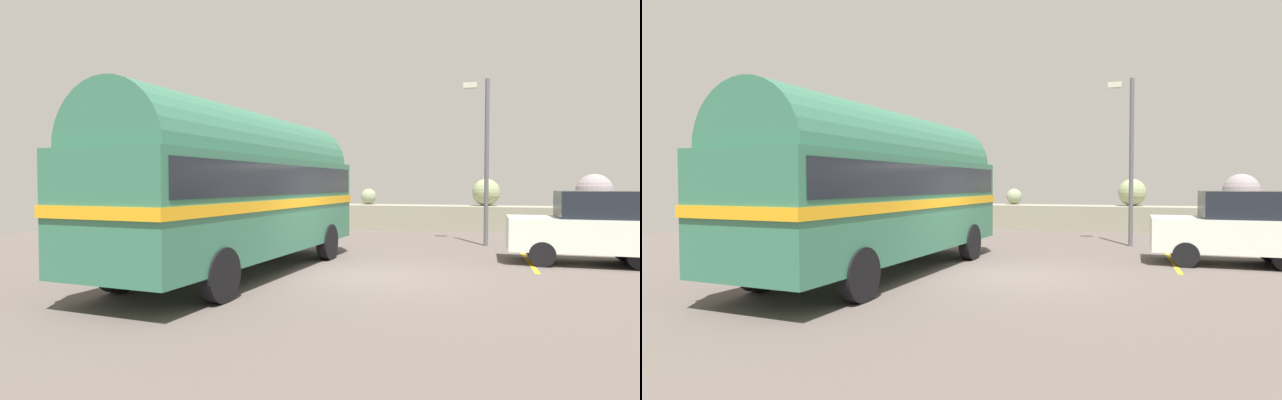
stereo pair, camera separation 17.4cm
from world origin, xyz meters
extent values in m
cube|color=#5A504B|center=(0.00, 0.00, 0.01)|extent=(32.00, 26.00, 0.02)
cube|color=gray|center=(0.00, 11.80, 0.55)|extent=(31.36, 1.80, 1.10)
sphere|color=gray|center=(-12.36, 12.16, 1.79)|extent=(1.37, 1.37, 1.37)
sphere|color=gray|center=(-6.92, 11.64, 1.64)|extent=(1.08, 1.08, 1.08)
sphere|color=gray|center=(-2.49, 12.27, 1.47)|extent=(0.74, 0.74, 0.74)
sphere|color=gray|center=(2.78, 12.08, 1.69)|extent=(1.18, 1.18, 1.18)
sphere|color=gray|center=(6.85, 11.28, 1.78)|extent=(1.36, 1.36, 1.36)
cube|color=gold|center=(3.61, 3.50, 0.02)|extent=(0.12, 4.40, 0.01)
cylinder|color=black|center=(-3.74, 2.14, 0.50)|extent=(0.36, 0.98, 0.96)
cylinder|color=black|center=(-1.54, 1.96, 0.50)|extent=(0.36, 0.98, 0.96)
cylinder|color=black|center=(-4.17, -3.05, 0.50)|extent=(0.36, 0.98, 0.96)
cylinder|color=black|center=(-1.97, -3.23, 0.50)|extent=(0.36, 0.98, 0.96)
cube|color=#326F55|center=(-2.86, -0.54, 1.57)|extent=(3.08, 8.57, 2.10)
cylinder|color=#326F55|center=(-2.86, -0.54, 2.62)|extent=(2.85, 8.22, 2.20)
cube|color=orange|center=(-2.86, -0.54, 1.63)|extent=(3.13, 8.66, 0.20)
cube|color=black|center=(-2.86, -0.54, 2.15)|extent=(3.09, 8.24, 0.64)
cube|color=silver|center=(-2.51, 3.71, 0.70)|extent=(2.29, 0.35, 0.28)
cylinder|color=black|center=(3.83, 2.40, 0.33)|extent=(0.62, 0.22, 0.62)
cylinder|color=black|center=(3.87, 3.93, 0.33)|extent=(0.62, 0.22, 0.62)
cube|color=silver|center=(5.12, 3.13, 0.78)|extent=(4.14, 1.80, 0.84)
cube|color=black|center=(5.37, 3.12, 1.54)|extent=(2.24, 1.62, 0.68)
cylinder|color=black|center=(6.06, 4.03, 0.33)|extent=(0.63, 0.22, 0.62)
cylinder|color=#5B5B60|center=(2.63, 6.37, 2.75)|extent=(0.14, 0.14, 5.50)
cube|color=beige|center=(2.08, 6.86, 5.40)|extent=(0.44, 0.24, 0.18)
camera|label=1|loc=(2.13, -10.78, 2.06)|focal=27.80mm
camera|label=2|loc=(2.30, -10.73, 2.06)|focal=27.80mm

